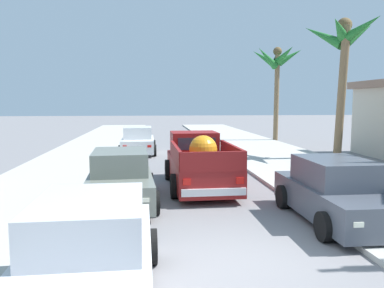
% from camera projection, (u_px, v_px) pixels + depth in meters
% --- Properties ---
extents(ground_plane, '(160.00, 160.00, 0.00)m').
position_uv_depth(ground_plane, '(247.00, 261.00, 7.11)').
color(ground_plane, slate).
extents(sidewalk_left, '(5.22, 60.00, 0.12)m').
position_uv_depth(sidewalk_left, '(83.00, 162.00, 18.43)').
color(sidewalk_left, '#B2AFA8').
rests_on(sidewalk_left, ground).
extents(sidewalk_right, '(5.22, 60.00, 0.12)m').
position_uv_depth(sidewalk_right, '(283.00, 159.00, 19.49)').
color(sidewalk_right, '#B2AFA8').
rests_on(sidewalk_right, ground).
extents(curb_left, '(0.16, 60.00, 0.10)m').
position_uv_depth(curb_left, '(109.00, 162.00, 18.57)').
color(curb_left, silver).
rests_on(curb_left, ground).
extents(curb_right, '(0.16, 60.00, 0.10)m').
position_uv_depth(curb_right, '(260.00, 160.00, 19.36)').
color(curb_right, silver).
rests_on(curb_right, ground).
extents(pickup_truck, '(2.29, 5.24, 1.89)m').
position_uv_depth(pickup_truck, '(199.00, 163.00, 13.38)').
color(pickup_truck, maroon).
rests_on(pickup_truck, ground).
extents(car_left_near, '(2.04, 4.27, 1.54)m').
position_uv_depth(car_left_near, '(138.00, 141.00, 22.08)').
color(car_left_near, silver).
rests_on(car_left_near, ground).
extents(car_right_near, '(2.03, 4.26, 1.54)m').
position_uv_depth(car_right_near, '(336.00, 193.00, 9.47)').
color(car_right_near, '#474C56').
rests_on(car_right_near, ground).
extents(car_left_mid, '(2.20, 4.33, 1.54)m').
position_uv_depth(car_left_mid, '(120.00, 179.00, 11.13)').
color(car_left_mid, slate).
rests_on(car_left_mid, ground).
extents(car_right_mid, '(2.07, 4.28, 1.54)m').
position_uv_depth(car_right_mid, '(90.00, 256.00, 5.57)').
color(car_right_mid, silver).
rests_on(car_right_mid, ground).
extents(palm_tree_left_fore, '(3.81, 3.54, 7.02)m').
position_uv_depth(palm_tree_left_fore, '(277.00, 65.00, 28.40)').
color(palm_tree_left_fore, brown).
rests_on(palm_tree_left_fore, ground).
extents(palm_tree_right_mid, '(3.44, 3.85, 7.04)m').
position_uv_depth(palm_tree_right_mid, '(343.00, 47.00, 19.02)').
color(palm_tree_right_mid, brown).
rests_on(palm_tree_right_mid, ground).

